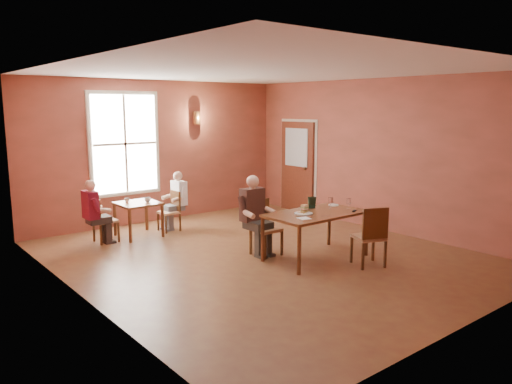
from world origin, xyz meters
TOP-DOWN VIEW (x-y plane):
  - ground at (0.00, 0.00)m, footprint 6.00×7.00m
  - wall_back at (0.00, 3.50)m, footprint 6.00×0.04m
  - wall_front at (0.00, -3.50)m, footprint 6.00×0.04m
  - wall_left at (-3.00, 0.00)m, footprint 0.04×7.00m
  - wall_right at (3.00, 0.00)m, footprint 0.04×7.00m
  - ceiling at (0.00, 0.00)m, footprint 6.00×7.00m
  - window at (-0.80, 3.45)m, footprint 1.36×0.10m
  - door at (2.94, 2.30)m, footprint 0.12×1.04m
  - wall_sconce at (0.90, 3.40)m, footprint 0.16×0.16m
  - main_table at (0.57, -0.63)m, footprint 1.63×0.92m
  - chair_diner_main at (0.07, 0.02)m, footprint 0.41×0.41m
  - diner_main at (0.07, -0.01)m, footprint 0.51×0.51m
  - chair_empty at (0.95, -1.40)m, footprint 0.55×0.55m
  - plate_food at (0.33, -0.59)m, footprint 0.34×0.34m
  - sandwich at (0.41, -0.53)m, footprint 0.10×0.09m
  - goblet_a at (1.02, -0.53)m, footprint 0.08×0.08m
  - goblet_b at (1.21, -0.76)m, footprint 0.08×0.08m
  - menu_stand at (0.76, -0.35)m, footprint 0.13×0.10m
  - knife at (0.52, -0.91)m, footprint 0.20×0.07m
  - napkin at (0.12, -0.82)m, footprint 0.21×0.21m
  - side_plate at (1.23, -0.40)m, footprint 0.19×0.19m
  - sunglasses at (1.13, -0.95)m, footprint 0.13×0.09m
  - second_table at (-1.02, 2.49)m, footprint 0.74×0.74m
  - chair_diner_white at (-0.37, 2.49)m, footprint 0.35×0.35m
  - diner_white at (-0.34, 2.49)m, footprint 0.45×0.45m
  - chair_diner_maroon at (-1.67, 2.49)m, footprint 0.37×0.37m
  - diner_maroon at (-1.70, 2.49)m, footprint 0.46×0.46m
  - cup_a at (-0.86, 2.42)m, footprint 0.12×0.12m
  - cup_b at (-1.18, 2.64)m, footprint 0.11×0.11m

SIDE VIEW (x-z plane):
  - ground at x=0.00m, z-range -0.01..0.01m
  - second_table at x=-1.02m, z-range 0.00..0.66m
  - main_table at x=0.57m, z-range 0.00..0.76m
  - chair_diner_white at x=-0.37m, z-range 0.00..0.79m
  - chair_diner_maroon at x=-1.67m, z-range 0.00..0.83m
  - chair_diner_main at x=0.07m, z-range 0.00..0.92m
  - chair_empty at x=0.95m, z-range 0.00..0.95m
  - diner_white at x=-0.34m, z-range 0.00..1.13m
  - diner_maroon at x=-1.70m, z-range 0.00..1.14m
  - diner_main at x=0.07m, z-range 0.00..1.28m
  - cup_b at x=-1.18m, z-range 0.66..0.74m
  - cup_a at x=-0.86m, z-range 0.66..0.74m
  - knife at x=0.52m, z-range 0.76..0.77m
  - napkin at x=0.12m, z-range 0.76..0.77m
  - side_plate at x=1.23m, z-range 0.76..0.78m
  - sunglasses at x=1.13m, z-range 0.76..0.78m
  - plate_food at x=0.33m, z-range 0.76..0.80m
  - sandwich at x=0.41m, z-range 0.76..0.88m
  - goblet_b at x=1.21m, z-range 0.76..0.95m
  - menu_stand at x=0.76m, z-range 0.76..0.96m
  - goblet_a at x=1.02m, z-range 0.76..0.96m
  - door at x=2.94m, z-range 0.00..2.10m
  - wall_back at x=0.00m, z-range 0.00..3.00m
  - wall_front at x=0.00m, z-range 0.00..3.00m
  - wall_left at x=-3.00m, z-range 0.00..3.00m
  - wall_right at x=3.00m, z-range 0.00..3.00m
  - window at x=-0.80m, z-range 0.72..2.68m
  - wall_sconce at x=0.90m, z-range 2.06..2.34m
  - ceiling at x=0.00m, z-range 2.98..3.02m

